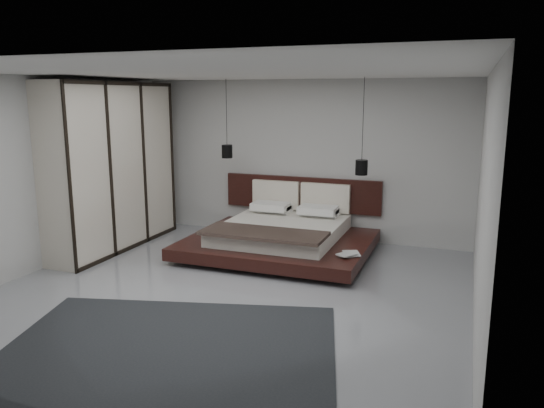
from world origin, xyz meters
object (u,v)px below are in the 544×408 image
at_px(bed, 282,235).
at_px(pendant_right, 362,167).
at_px(lattice_screen, 142,162).
at_px(wardrobe, 112,167).
at_px(pendant_left, 227,151).
at_px(rug, 169,348).

relative_size(bed, pendant_right, 1.88).
xyz_separation_m(bed, pendant_right, (1.18, 0.46, 1.11)).
bearing_deg(pendant_right, lattice_screen, 178.85).
bearing_deg(wardrobe, lattice_screen, 101.56).
bearing_deg(wardrobe, bed, 13.99).
height_order(lattice_screen, pendant_left, pendant_left).
distance_m(lattice_screen, pendant_right, 4.18).
xyz_separation_m(lattice_screen, pendant_right, (4.18, -0.08, 0.10)).
distance_m(bed, rug, 3.62).
xyz_separation_m(lattice_screen, pendant_left, (1.82, -0.08, 0.27)).
bearing_deg(pendant_left, wardrobe, -143.78).
xyz_separation_m(bed, wardrobe, (-2.74, -0.68, 1.08)).
relative_size(pendant_right, wardrobe, 0.55).
distance_m(lattice_screen, rug, 5.32).
relative_size(pendant_left, rug, 0.40).
relative_size(pendant_right, rug, 0.46).
relative_size(wardrobe, rug, 0.83).
height_order(bed, wardrobe, wardrobe).
height_order(lattice_screen, bed, lattice_screen).
bearing_deg(bed, pendant_right, 21.37).
height_order(pendant_right, wardrobe, pendant_right).
bearing_deg(lattice_screen, pendant_left, -2.65).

